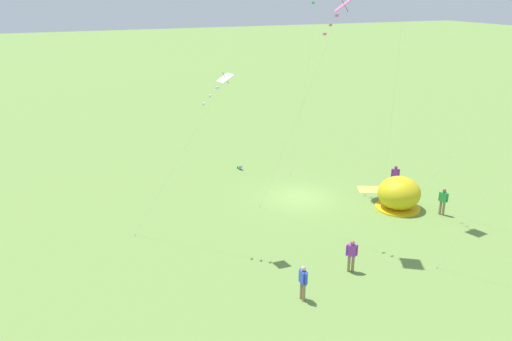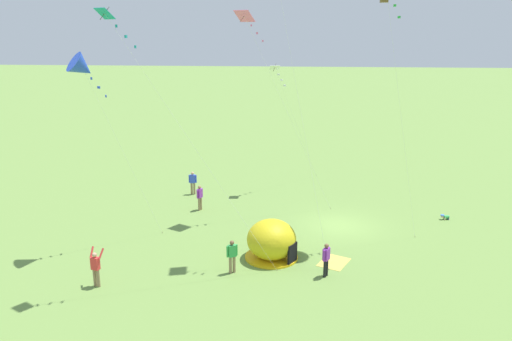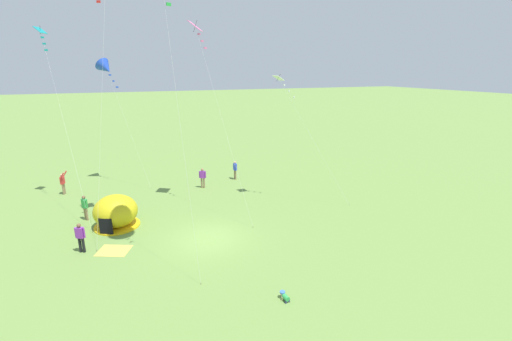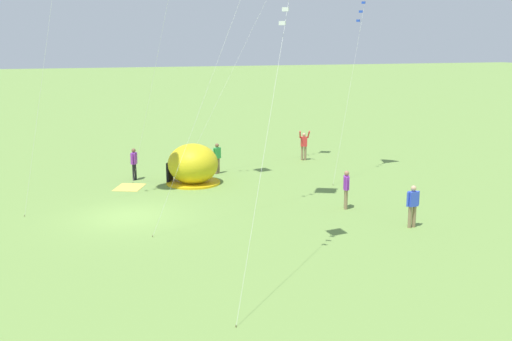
# 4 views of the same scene
# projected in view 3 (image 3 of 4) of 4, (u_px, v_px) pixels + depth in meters

# --- Properties ---
(ground_plane) EXTENTS (300.00, 300.00, 0.00)m
(ground_plane) POSITION_uv_depth(u_px,v_px,m) (208.00, 239.00, 20.37)
(ground_plane) COLOR olive
(popup_tent) EXTENTS (2.81, 2.81, 2.10)m
(popup_tent) POSITION_uv_depth(u_px,v_px,m) (116.00, 212.00, 21.76)
(popup_tent) COLOR gold
(popup_tent) RESTS_ON ground
(picnic_blanket) EXTENTS (2.09, 1.89, 0.01)m
(picnic_blanket) POSITION_uv_depth(u_px,v_px,m) (114.00, 251.00, 19.06)
(picnic_blanket) COLOR gold
(picnic_blanket) RESTS_ON ground
(toddler_crawling) EXTENTS (0.30, 0.55, 0.32)m
(toddler_crawling) POSITION_uv_depth(u_px,v_px,m) (285.00, 296.00, 14.94)
(toddler_crawling) COLOR green
(toddler_crawling) RESTS_ON ground
(person_strolling) EXTENTS (0.53, 0.39, 1.72)m
(person_strolling) POSITION_uv_depth(u_px,v_px,m) (80.00, 236.00, 18.65)
(person_strolling) COLOR black
(person_strolling) RESTS_ON ground
(person_far_back) EXTENTS (0.40, 0.52, 1.72)m
(person_far_back) POSITION_uv_depth(u_px,v_px,m) (85.00, 206.00, 22.71)
(person_far_back) COLOR #8C7251
(person_far_back) RESTS_ON ground
(person_arms_raised) EXTENTS (0.57, 0.70, 1.89)m
(person_arms_raised) POSITION_uv_depth(u_px,v_px,m) (63.00, 182.00, 27.44)
(person_arms_raised) COLOR #8C7251
(person_arms_raised) RESTS_ON ground
(person_center_field) EXTENTS (0.55, 0.37, 1.72)m
(person_center_field) POSITION_uv_depth(u_px,v_px,m) (203.00, 177.00, 28.96)
(person_center_field) COLOR #8C7251
(person_center_field) RESTS_ON ground
(person_watching_sky) EXTENTS (0.26, 0.59, 1.72)m
(person_watching_sky) POSITION_uv_depth(u_px,v_px,m) (235.00, 169.00, 31.23)
(person_watching_sky) COLOR #8C7251
(person_watching_sky) RESTS_ON ground
(kite_blue) EXTENTS (3.42, 3.89, 10.62)m
(kite_blue) POSITION_uv_depth(u_px,v_px,m) (106.00, 68.00, 27.92)
(kite_blue) COLOR silver
(kite_blue) RESTS_ON ground
(kite_teal) EXTENTS (2.47, 7.56, 12.55)m
(kite_teal) POSITION_uv_depth(u_px,v_px,m) (43.00, 39.00, 23.13)
(kite_teal) COLOR silver
(kite_teal) RESTS_ON ground
(kite_pink) EXTENTS (2.49, 6.26, 12.82)m
(kite_pink) POSITION_uv_depth(u_px,v_px,m) (197.00, 31.00, 22.57)
(kite_pink) COLOR silver
(kite_pink) RESTS_ON ground
(kite_white) EXTENTS (4.83, 3.70, 9.41)m
(kite_white) POSITION_uv_depth(u_px,v_px,m) (283.00, 84.00, 24.26)
(kite_white) COLOR silver
(kite_white) RESTS_ON ground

